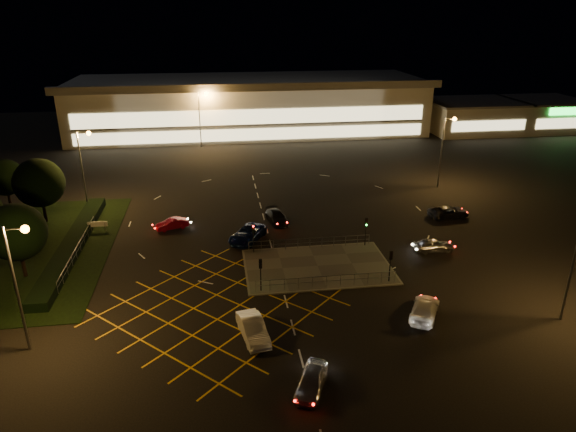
{
  "coord_description": "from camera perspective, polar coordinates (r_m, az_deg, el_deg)",
  "views": [
    {
      "loc": [
        -7.36,
        -46.44,
        23.66
      ],
      "look_at": [
        0.32,
        6.9,
        2.0
      ],
      "focal_mm": 32.0,
      "sensor_mm": 36.0,
      "label": 1
    }
  ],
  "objects": [
    {
      "name": "supermarket",
      "position": [
        110.18,
        -4.35,
        12.25
      ],
      "size": [
        72.0,
        26.5,
        10.5
      ],
      "color": "beige",
      "rests_on": "ground"
    },
    {
      "name": "car_left_blue",
      "position": [
        56.63,
        -4.52,
        -2.02
      ],
      "size": [
        4.97,
        6.05,
        1.53
      ],
      "primitive_type": "imported",
      "rotation": [
        0.0,
        0.0,
        5.76
      ],
      "color": "#0C1B4C",
      "rests_on": "ground"
    },
    {
      "name": "grass_verge",
      "position": [
        61.1,
        -27.23,
        -3.43
      ],
      "size": [
        18.0,
        30.0,
        0.08
      ],
      "primitive_type": "cube",
      "color": "black",
      "rests_on": "ground"
    },
    {
      "name": "tree_e",
      "position": [
        53.53,
        -27.94,
        -1.6
      ],
      "size": [
        5.4,
        5.4,
        7.35
      ],
      "color": "black",
      "rests_on": "ground"
    },
    {
      "name": "streetlight_far_left",
      "position": [
        96.0,
        -9.57,
        11.34
      ],
      "size": [
        1.78,
        0.56,
        10.03
      ],
      "color": "slate",
      "rests_on": "ground"
    },
    {
      "name": "streetlight_nw",
      "position": [
        68.61,
        -21.7,
        5.91
      ],
      "size": [
        1.78,
        0.56,
        10.03
      ],
      "color": "slate",
      "rests_on": "ground"
    },
    {
      "name": "signal_se",
      "position": [
        48.22,
        11.32,
        -4.77
      ],
      "size": [
        0.28,
        0.3,
        3.15
      ],
      "rotation": [
        0.0,
        0.0,
        3.14
      ],
      "color": "black",
      "rests_on": "pedestrian_island"
    },
    {
      "name": "tree_d",
      "position": [
        74.22,
        -28.94,
        3.77
      ],
      "size": [
        4.68,
        4.68,
        6.37
      ],
      "color": "black",
      "rests_on": "ground"
    },
    {
      "name": "streetlight_ne",
      "position": [
        75.62,
        17.08,
        7.87
      ],
      "size": [
        1.78,
        0.56,
        10.03
      ],
      "color": "slate",
      "rests_on": "ground"
    },
    {
      "name": "car_near_silver",
      "position": [
        35.9,
        2.6,
        -17.83
      ],
      "size": [
        3.24,
        4.57,
        1.45
      ],
      "primitive_type": "imported",
      "rotation": [
        0.0,
        0.0,
        5.88
      ],
      "color": "#BABCC2",
      "rests_on": "ground"
    },
    {
      "name": "streetlight_far_right",
      "position": [
        104.98,
        13.32,
        11.95
      ],
      "size": [
        1.78,
        0.56,
        10.03
      ],
      "color": "slate",
      "rests_on": "ground"
    },
    {
      "name": "retail_unit_a",
      "position": [
        115.54,
        19.8,
        10.44
      ],
      "size": [
        18.8,
        14.8,
        6.35
      ],
      "color": "beige",
      "rests_on": "ground"
    },
    {
      "name": "car_east_grey",
      "position": [
        65.81,
        17.42,
        0.43
      ],
      "size": [
        5.15,
        2.62,
        1.39
      ],
      "primitive_type": "imported",
      "rotation": [
        0.0,
        0.0,
        1.63
      ],
      "color": "black",
      "rests_on": "ground"
    },
    {
      "name": "signal_ne",
      "position": [
        55.09,
        8.66,
        -1.1
      ],
      "size": [
        0.28,
        0.3,
        3.15
      ],
      "color": "black",
      "rests_on": "pedestrian_island"
    },
    {
      "name": "car_far_dkgrey",
      "position": [
        61.37,
        -1.27,
        -0.11
      ],
      "size": [
        2.73,
        4.9,
        1.34
      ],
      "primitive_type": "imported",
      "rotation": [
        0.0,
        0.0,
        0.19
      ],
      "color": "black",
      "rests_on": "ground"
    },
    {
      "name": "car_queue_white",
      "position": [
        40.66,
        -3.91,
        -12.4
      ],
      "size": [
        2.52,
        4.99,
        1.57
      ],
      "primitive_type": "imported",
      "rotation": [
        0.0,
        0.0,
        0.19
      ],
      "color": "silver",
      "rests_on": "ground"
    },
    {
      "name": "car_right_silver",
      "position": [
        56.12,
        15.86,
        -3.14
      ],
      "size": [
        4.16,
        1.71,
        1.41
      ],
      "primitive_type": "imported",
      "rotation": [
        0.0,
        0.0,
        1.56
      ],
      "color": "#9E9FA4",
      "rests_on": "ground"
    },
    {
      "name": "car_approach_white",
      "position": [
        44.54,
        14.94,
        -9.94
      ],
      "size": [
        4.24,
        5.29,
        1.44
      ],
      "primitive_type": "imported",
      "rotation": [
        0.0,
        0.0,
        2.61
      ],
      "color": "silver",
      "rests_on": "ground"
    },
    {
      "name": "signal_sw",
      "position": [
        45.83,
        -3.07,
        -5.82
      ],
      "size": [
        0.28,
        0.3,
        3.15
      ],
      "rotation": [
        0.0,
        0.0,
        3.14
      ],
      "color": "black",
      "rests_on": "pedestrian_island"
    },
    {
      "name": "pedestrian_island",
      "position": [
        51.18,
        3.3,
        -5.6
      ],
      "size": [
        14.0,
        9.0,
        0.12
      ],
      "primitive_type": "cube",
      "color": "#4C4944",
      "rests_on": "ground"
    },
    {
      "name": "signal_nw",
      "position": [
        53.01,
        -3.87,
        -1.84
      ],
      "size": [
        0.28,
        0.3,
        3.15
      ],
      "color": "black",
      "rests_on": "pedestrian_island"
    },
    {
      "name": "retail_unit_b",
      "position": [
        123.73,
        26.49,
        10.14
      ],
      "size": [
        14.8,
        14.8,
        6.35
      ],
      "color": "beige",
      "rests_on": "ground"
    },
    {
      "name": "hedge",
      "position": [
        59.42,
        -22.76,
        -2.86
      ],
      "size": [
        2.0,
        26.0,
        1.0
      ],
      "primitive_type": "cube",
      "color": "black",
      "rests_on": "ground"
    },
    {
      "name": "car_circ_red",
      "position": [
        61.02,
        -12.79,
        -0.86
      ],
      "size": [
        3.95,
        2.46,
        1.23
      ],
      "primitive_type": "imported",
      "rotation": [
        0.0,
        0.0,
        5.05
      ],
      "color": "maroon",
      "rests_on": "ground"
    },
    {
      "name": "ground",
      "position": [
        52.64,
        0.72,
        -4.82
      ],
      "size": [
        180.0,
        180.0,
        0.0
      ],
      "primitive_type": "plane",
      "color": "black",
      "rests_on": "ground"
    },
    {
      "name": "streetlight_sw",
      "position": [
        40.99,
        -27.7,
        -5.47
      ],
      "size": [
        1.78,
        0.56,
        10.03
      ],
      "color": "slate",
      "rests_on": "ground"
    },
    {
      "name": "tree_c",
      "position": [
        66.55,
        -25.93,
        3.32
      ],
      "size": [
        5.76,
        5.76,
        7.84
      ],
      "color": "black",
      "rests_on": "ground"
    }
  ]
}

